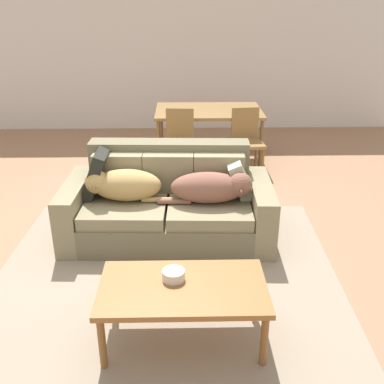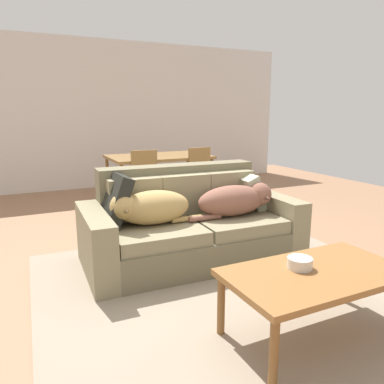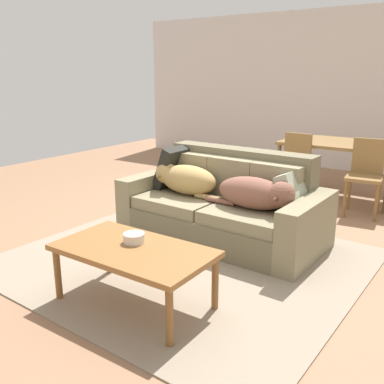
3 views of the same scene
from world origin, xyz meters
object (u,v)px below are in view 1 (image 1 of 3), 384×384
Objects in this scene: throw_pillow_by_left_arm at (96,173)px; dining_chair_near_right at (246,139)px; throw_pillow_by_right_arm at (240,178)px; dog_on_right_cushion at (213,187)px; bowl_on_coffee_table at (174,275)px; dog_on_left_cushion at (122,185)px; dining_table at (209,114)px; coffee_table at (183,292)px; dining_chair_near_left at (180,140)px; couch at (168,204)px.

throw_pillow_by_left_arm is 0.53× the size of dining_chair_near_right.
dining_chair_near_right is (0.28, 1.57, -0.08)m from throw_pillow_by_right_arm.
dog_on_right_cushion reaches higher than bowl_on_coffee_table.
dining_table reaches higher than dog_on_left_cushion.
coffee_table is 1.27× the size of dining_chair_near_right.
dining_chair_near_left reaches higher than dining_chair_near_right.
dog_on_left_cushion is 1.76× the size of throw_pillow_by_left_arm.
dog_on_right_cushion is 5.70× the size of bowl_on_coffee_table.
throw_pillow_by_left_arm reaches higher than throw_pillow_by_right_arm.
throw_pillow_by_left_arm is at bearing -144.33° from dining_chair_near_right.
dog_on_right_cushion is 0.60× the size of dining_table.
throw_pillow_by_left_arm is (-0.27, 0.17, 0.06)m from dog_on_left_cushion.
dining_chair_near_left is (0.54, 1.65, -0.08)m from dog_on_left_cushion.
bowl_on_coffee_table is at bearing 129.04° from coffee_table.
dog_on_left_cushion is 1.15m from throw_pillow_by_right_arm.
couch is at bearing 92.96° from bowl_on_coffee_table.
throw_pillow_by_right_arm is (1.42, -0.05, -0.05)m from throw_pillow_by_left_arm.
dog_on_left_cushion is 2.22m from dining_chair_near_right.
dog_on_right_cushion is at bearing 78.06° from coffee_table.
couch is 1.89m from dining_chair_near_right.
coffee_table is at bearing -86.27° from dining_chair_near_left.
dining_table reaches higher than dog_on_right_cushion.
throw_pillow_by_right_arm is at bearing 66.96° from bowl_on_coffee_table.
dog_on_left_cushion is at bearing -136.27° from dining_chair_near_right.
dog_on_left_cushion is 1.74m from dining_chair_near_left.
bowl_on_coffee_table is at bearing -112.80° from dining_chair_near_right.
dog_on_right_cushion is 1.35m from bowl_on_coffee_table.
bowl_on_coffee_table reaches higher than coffee_table.
dining_table is at bearing 122.10° from dining_chair_near_right.
couch is 4.29× the size of throw_pillow_by_left_arm.
dog_on_left_cushion is 2.25× the size of throw_pillow_by_right_arm.
dining_chair_near_right is at bearing -51.66° from dining_table.
bowl_on_coffee_table is at bearing -103.26° from dog_on_right_cushion.
dog_on_right_cushion reaches higher than coffee_table.
dog_on_left_cushion is 0.94× the size of dog_on_right_cushion.
throw_pillow_by_right_arm reaches higher than bowl_on_coffee_table.
dog_on_right_cushion is at bearing -19.33° from couch.
coffee_table is (-0.57, -1.57, -0.19)m from throw_pillow_by_right_arm.
dog_on_left_cushion is at bearing -105.09° from dining_chair_near_left.
throw_pillow_by_left_arm reaches higher than coffee_table.
dining_table is 1.65× the size of dining_chair_near_left.
dining_chair_near_left reaches higher than dining_table.
throw_pillow_by_left_arm is 1.85m from coffee_table.
throw_pillow_by_right_arm reaches higher than dining_table.
dog_on_left_cushion is 5.35× the size of bowl_on_coffee_table.
coffee_table is (-0.29, -1.38, -0.18)m from dog_on_right_cushion.
dining_table is (0.96, 2.29, 0.11)m from dog_on_left_cushion.
coffee_table is 3.11m from dining_chair_near_left.
throw_pillow_by_right_arm is 1.60m from dining_chair_near_right.
dining_chair_near_right is at bearing 52.02° from dog_on_left_cushion.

